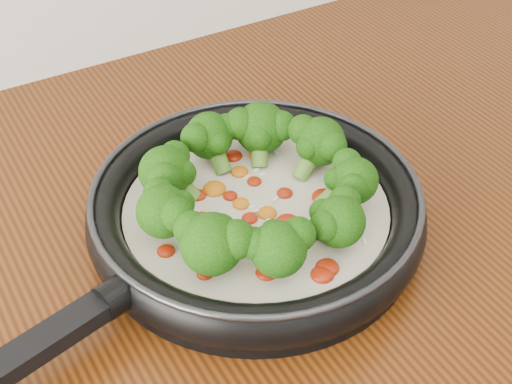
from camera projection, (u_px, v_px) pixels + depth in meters
skillet at (253, 207)px, 0.68m from camera, size 0.51×0.38×0.09m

